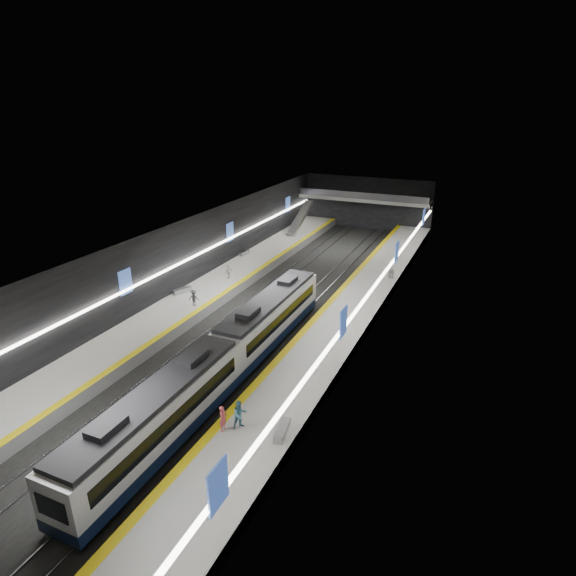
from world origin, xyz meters
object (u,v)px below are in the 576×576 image
at_px(bench_right_far, 392,274).
at_px(passenger_left_a, 229,272).
at_px(passenger_left_b, 194,298).
at_px(escalator, 300,218).
at_px(bench_left_near, 182,291).
at_px(passenger_right_b, 240,415).
at_px(train, 224,357).
at_px(passenger_right_a, 223,419).
at_px(bench_left_far, 244,253).
at_px(bench_right_near, 282,431).

xyz_separation_m(bench_right_far, passenger_left_a, (-16.03, -8.11, 0.59)).
bearing_deg(passenger_left_a, passenger_left_b, 21.71).
bearing_deg(escalator, bench_left_near, -93.50).
bearing_deg(passenger_right_b, bench_right_far, 29.72).
bearing_deg(bench_right_far, escalator, 131.85).
bearing_deg(passenger_left_b, escalator, -101.21).
relative_size(train, escalator, 3.76).
height_order(bench_left_near, passenger_right_b, passenger_right_b).
xyz_separation_m(passenger_right_a, passenger_left_a, (-12.73, 22.35, -0.04)).
distance_m(bench_left_far, bench_right_far, 18.62).
xyz_separation_m(bench_left_near, bench_right_near, (18.32, -15.80, 0.00)).
distance_m(bench_left_far, bench_right_near, 34.89).
bearing_deg(passenger_left_b, passenger_right_b, 118.61).
relative_size(escalator, bench_right_near, 4.00).
bearing_deg(passenger_right_a, passenger_left_a, 27.62).
bearing_deg(train, escalator, 104.62).
height_order(bench_left_far, bench_right_far, bench_left_far).
height_order(train, passenger_right_a, train).
xyz_separation_m(bench_left_far, passenger_left_b, (3.29, -15.86, 0.57)).
bearing_deg(escalator, bench_right_near, -68.80).
bearing_deg(train, bench_right_near, -34.73).
xyz_separation_m(bench_left_far, passenger_right_b, (16.12, -29.94, 0.70)).
xyz_separation_m(bench_left_near, passenger_right_a, (14.98, -16.90, 0.59)).
bearing_deg(bench_right_near, passenger_left_a, 117.50).
distance_m(bench_left_near, passenger_left_b, 3.71).
relative_size(train, passenger_right_a, 18.08).
distance_m(train, bench_right_near, 8.16).
xyz_separation_m(passenger_right_a, passenger_left_b, (-12.03, 14.71, -0.04)).
bearing_deg(passenger_right_a, escalator, 14.78).
xyz_separation_m(passenger_right_b, passenger_left_a, (-13.53, 21.72, -0.12)).
distance_m(bench_left_far, passenger_right_b, 34.01).
bearing_deg(bench_left_far, escalator, 83.18).
bearing_deg(passenger_right_a, bench_left_near, 39.51).
xyz_separation_m(bench_left_near, passenger_left_b, (2.95, -2.18, 0.55)).
height_order(escalator, passenger_right_b, escalator).
xyz_separation_m(bench_right_near, bench_right_far, (-0.04, 29.37, -0.04)).
bearing_deg(passenger_right_b, passenger_right_a, 163.25).
bearing_deg(bench_right_near, passenger_right_a, -171.37).
bearing_deg(escalator, bench_right_far, -39.25).
relative_size(passenger_right_a, passenger_left_a, 1.05).
xyz_separation_m(bench_right_near, passenger_right_b, (-2.55, -0.46, 0.67)).
relative_size(bench_left_far, passenger_right_b, 0.96).
xyz_separation_m(train, escalator, (-10.00, 38.33, 0.70)).
relative_size(passenger_left_a, passenger_left_b, 1.00).
xyz_separation_m(bench_right_far, passenger_left_b, (-15.33, -15.75, 0.58)).
xyz_separation_m(passenger_right_a, passenger_right_b, (0.79, 0.64, 0.09)).
bearing_deg(passenger_right_b, passenger_left_b, 76.85).
height_order(bench_right_near, bench_right_far, bench_right_near).
bearing_deg(escalator, passenger_right_b, -71.99).
distance_m(passenger_right_b, passenger_left_a, 25.58).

